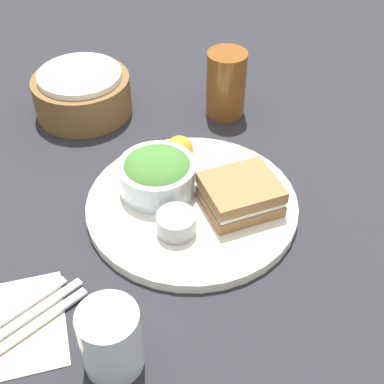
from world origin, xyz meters
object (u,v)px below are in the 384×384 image
object	(u,v)px
salad_bowl	(157,173)
plate	(192,205)
sandwich	(240,194)
fork	(26,331)
bread_basket	(82,93)
water_glass	(111,340)
spoon	(12,314)
knife	(19,323)
drink_glass	(226,84)
dressing_cup	(176,223)

from	to	relation	value
salad_bowl	plate	bearing A→B (deg)	-44.64
sandwich	fork	bearing A→B (deg)	-157.79
salad_bowl	bread_basket	xyz separation A→B (m)	(-0.09, 0.28, -0.01)
fork	water_glass	size ratio (longest dim) A/B	1.91
spoon	water_glass	distance (m)	0.16
water_glass	knife	bearing A→B (deg)	143.13
plate	sandwich	world-z (taller)	sandwich
bread_basket	drink_glass	bearing A→B (deg)	-16.19
dressing_cup	drink_glass	world-z (taller)	drink_glass
fork	spoon	world-z (taller)	same
dressing_cup	spoon	size ratio (longest dim) A/B	0.36
plate	fork	bearing A→B (deg)	-148.00
salad_bowl	water_glass	distance (m)	0.31
dressing_cup	salad_bowl	bearing A→B (deg)	93.02
salad_bowl	dressing_cup	distance (m)	0.10
bread_basket	fork	xyz separation A→B (m)	(-0.14, -0.50, -0.04)
spoon	knife	bearing A→B (deg)	90.00
sandwich	bread_basket	xyz separation A→B (m)	(-0.20, 0.36, 0.00)
water_glass	salad_bowl	bearing A→B (deg)	67.02
knife	water_glass	world-z (taller)	water_glass
drink_glass	water_glass	distance (m)	0.57
dressing_cup	spoon	xyz separation A→B (m)	(-0.25, -0.08, -0.03)
dressing_cup	spoon	distance (m)	0.26
spoon	drink_glass	bearing A→B (deg)	-166.34
sandwich	spoon	bearing A→B (deg)	-163.29
bread_basket	fork	size ratio (longest dim) A/B	1.01
sandwich	water_glass	distance (m)	0.31
fork	knife	bearing A→B (deg)	-90.00
sandwich	spoon	world-z (taller)	sandwich
plate	water_glass	xyz separation A→B (m)	(-0.17, -0.24, 0.04)
plate	bread_basket	bearing A→B (deg)	112.12
salad_bowl	knife	size ratio (longest dim) A/B	0.64
dressing_cup	knife	distance (m)	0.26
water_glass	spoon	bearing A→B (deg)	140.43
salad_bowl	knife	distance (m)	0.31
fork	knife	size ratio (longest dim) A/B	0.95
sandwich	water_glass	xyz separation A→B (m)	(-0.24, -0.21, 0.01)
plate	water_glass	bearing A→B (deg)	-124.85
sandwich	bread_basket	bearing A→B (deg)	119.66
sandwich	knife	world-z (taller)	sandwich
drink_glass	dressing_cup	bearing A→B (deg)	-119.95
bread_basket	spoon	distance (m)	0.49
sandwich	knife	bearing A→B (deg)	-160.56
plate	fork	xyz separation A→B (m)	(-0.27, -0.17, -0.00)
salad_bowl	knife	xyz separation A→B (m)	(-0.23, -0.20, -0.04)
salad_bowl	fork	xyz separation A→B (m)	(-0.22, -0.21, -0.04)
dressing_cup	fork	bearing A→B (deg)	-154.09
salad_bowl	spoon	size ratio (longest dim) A/B	0.75
fork	knife	xyz separation A→B (m)	(-0.01, 0.02, 0.00)
salad_bowl	spoon	xyz separation A→B (m)	(-0.24, -0.18, -0.04)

